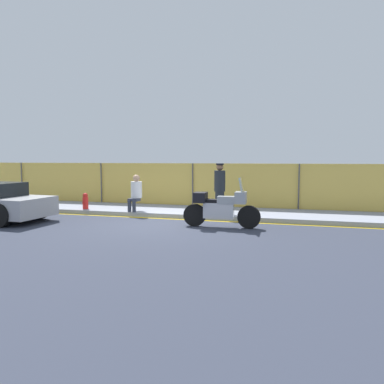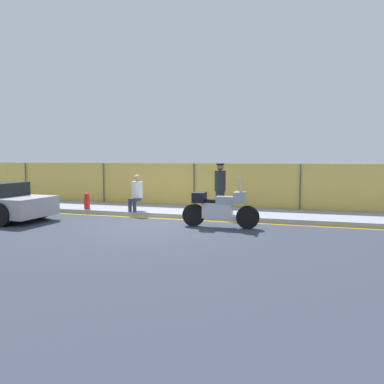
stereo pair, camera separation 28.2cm
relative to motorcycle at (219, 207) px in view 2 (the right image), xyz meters
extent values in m
plane|color=#333847|center=(-1.89, -0.09, -0.60)|extent=(120.00, 120.00, 0.00)
cube|color=#8E93A3|center=(-1.89, 2.39, -0.53)|extent=(30.61, 2.50, 0.15)
cube|color=gold|center=(-1.89, 1.05, -0.60)|extent=(30.61, 0.18, 0.01)
cube|color=gold|center=(-1.89, 3.73, 0.33)|extent=(29.08, 0.08, 1.86)
cylinder|color=#4C4C51|center=(-10.13, 3.63, 0.33)|extent=(0.05, 0.05, 1.86)
cylinder|color=#4C4C51|center=(-6.01, 3.63, 0.33)|extent=(0.05, 0.05, 1.86)
cylinder|color=#4C4C51|center=(-1.89, 3.63, 0.33)|extent=(0.05, 0.05, 1.86)
cylinder|color=#4C4C51|center=(2.23, 3.63, 0.33)|extent=(0.05, 0.05, 1.86)
cylinder|color=black|center=(0.84, 0.04, -0.26)|extent=(0.68, 0.17, 0.68)
cylinder|color=black|center=(-0.79, -0.03, -0.26)|extent=(0.68, 0.17, 0.68)
cube|color=silver|center=(-0.06, 0.00, -0.10)|extent=(0.91, 0.32, 0.46)
cube|color=#999EA3|center=(0.17, 0.01, 0.22)|extent=(0.53, 0.33, 0.22)
cube|color=black|center=(-0.16, -0.01, 0.18)|extent=(0.61, 0.31, 0.10)
cube|color=#999EA3|center=(0.59, 0.03, 0.30)|extent=(0.34, 0.49, 0.34)
cube|color=silver|center=(0.59, 0.03, 0.68)|extent=(0.12, 0.42, 0.42)
cube|color=black|center=(-0.61, -0.03, 0.28)|extent=(0.38, 0.52, 0.30)
cylinder|color=#1E2328|center=(-0.47, 2.10, -0.08)|extent=(0.32, 0.32, 0.74)
cylinder|color=#1E2328|center=(-0.47, 2.10, 0.65)|extent=(0.39, 0.39, 0.74)
sphere|color=brown|center=(-0.47, 2.10, 1.14)|extent=(0.24, 0.24, 0.24)
cylinder|color=black|center=(-0.47, 2.10, 1.25)|extent=(0.28, 0.28, 0.05)
cylinder|color=#2D3342|center=(-3.55, 1.23, -0.24)|extent=(0.13, 0.13, 0.42)
cylinder|color=#2D3342|center=(-3.37, 1.23, -0.24)|extent=(0.13, 0.13, 0.42)
cube|color=#2D3342|center=(-3.46, 1.44, -0.03)|extent=(0.34, 0.42, 0.10)
cylinder|color=white|center=(-3.46, 1.65, 0.31)|extent=(0.40, 0.40, 0.59)
sphere|color=tan|center=(-3.46, 1.65, 0.74)|extent=(0.25, 0.25, 0.25)
cylinder|color=black|center=(-6.24, -0.16, -0.24)|extent=(0.73, 0.26, 0.72)
cylinder|color=black|center=(-6.32, -1.79, -0.24)|extent=(0.73, 0.26, 0.72)
cylinder|color=red|center=(-5.48, 1.49, -0.22)|extent=(0.21, 0.21, 0.45)
sphere|color=red|center=(-5.48, 1.49, 0.06)|extent=(0.19, 0.19, 0.19)
cylinder|color=red|center=(-5.48, 1.38, -0.20)|extent=(0.07, 0.08, 0.07)
camera|label=1|loc=(2.21, -10.83, 1.44)|focal=35.00mm
camera|label=2|loc=(2.48, -10.75, 1.44)|focal=35.00mm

